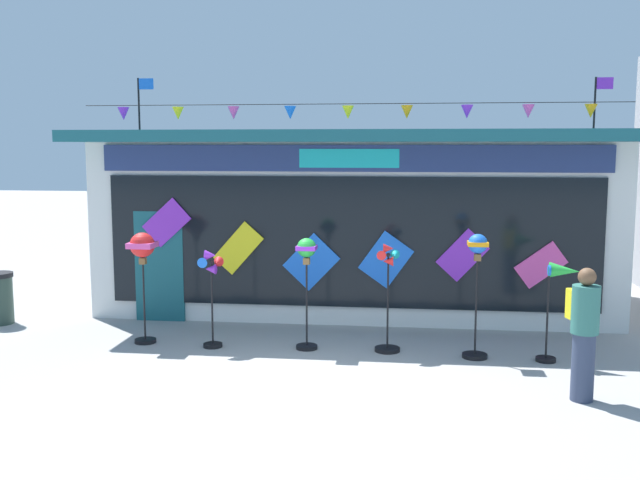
% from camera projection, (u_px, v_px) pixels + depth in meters
% --- Properties ---
extents(ground_plane, '(80.00, 80.00, 0.00)m').
position_uv_depth(ground_plane, '(297.00, 393.00, 9.35)').
color(ground_plane, '#9E9B99').
extents(kite_shop_building, '(9.93, 4.89, 4.54)m').
position_uv_depth(kite_shop_building, '(357.00, 217.00, 14.57)').
color(kite_shop_building, silver).
rests_on(kite_shop_building, ground_plane).
extents(wind_spinner_far_left, '(0.41, 0.41, 1.80)m').
position_uv_depth(wind_spinner_far_left, '(143.00, 254.00, 11.54)').
color(wind_spinner_far_left, black).
rests_on(wind_spinner_far_left, ground_plane).
extents(wind_spinner_left, '(0.38, 0.30, 1.56)m').
position_uv_depth(wind_spinner_left, '(211.00, 283.00, 11.31)').
color(wind_spinner_left, black).
rests_on(wind_spinner_left, ground_plane).
extents(wind_spinner_center_left, '(0.34, 0.34, 1.75)m').
position_uv_depth(wind_spinner_center_left, '(307.00, 266.00, 11.20)').
color(wind_spinner_center_left, black).
rests_on(wind_spinner_center_left, ground_plane).
extents(wind_spinner_center_right, '(0.39, 0.39, 1.69)m').
position_uv_depth(wind_spinner_center_right, '(388.00, 295.00, 11.10)').
color(wind_spinner_center_right, black).
rests_on(wind_spinner_center_right, ground_plane).
extents(wind_spinner_right, '(0.38, 0.38, 1.87)m').
position_uv_depth(wind_spinner_right, '(477.00, 270.00, 10.72)').
color(wind_spinner_right, black).
rests_on(wind_spinner_right, ground_plane).
extents(wind_spinner_far_right, '(0.59, 0.34, 1.48)m').
position_uv_depth(wind_spinner_far_right, '(560.00, 289.00, 10.55)').
color(wind_spinner_far_right, black).
rests_on(wind_spinner_far_right, ground_plane).
extents(person_near_camera, '(0.37, 0.47, 1.68)m').
position_uv_depth(person_near_camera, '(584.00, 331.00, 8.97)').
color(person_near_camera, '#333D56').
rests_on(person_near_camera, ground_plane).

